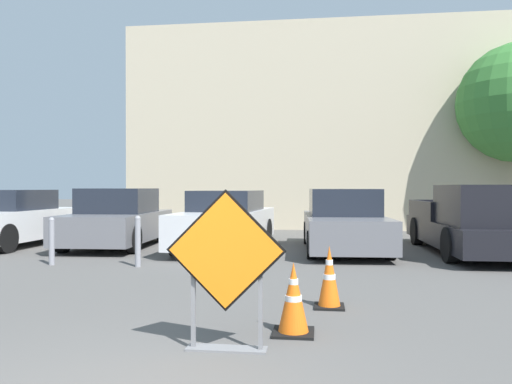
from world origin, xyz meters
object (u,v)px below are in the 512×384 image
(parked_car_third, at_px, (226,222))
(parked_car_fourth, at_px, (344,223))
(parked_car_second, at_px, (117,220))
(traffic_cone_nearest, at_px, (293,299))
(bollard_second, at_px, (52,240))
(road_closed_sign, at_px, (226,263))
(bollard_nearest, at_px, (138,240))
(traffic_cone_second, at_px, (329,277))
(pickup_truck, at_px, (474,224))
(parked_car_nearest, at_px, (8,220))

(parked_car_third, bearing_deg, parked_car_fourth, -174.56)
(parked_car_second, distance_m, parked_car_fourth, 5.82)
(traffic_cone_nearest, relative_size, bollard_second, 0.79)
(road_closed_sign, height_order, parked_car_third, road_closed_sign)
(parked_car_third, relative_size, bollard_nearest, 4.63)
(traffic_cone_second, bearing_deg, bollard_second, 152.33)
(pickup_truck, bearing_deg, parked_car_fourth, -9.76)
(bollard_nearest, height_order, bollard_second, bollard_nearest)
(traffic_cone_nearest, relative_size, parked_car_third, 0.16)
(pickup_truck, relative_size, bollard_nearest, 5.48)
(road_closed_sign, distance_m, bollard_nearest, 5.42)
(road_closed_sign, bearing_deg, parked_car_nearest, 133.95)
(traffic_cone_second, height_order, parked_car_second, parked_car_second)
(traffic_cone_nearest, height_order, traffic_cone_second, traffic_cone_second)
(parked_car_third, distance_m, pickup_truck, 5.84)
(parked_car_third, bearing_deg, traffic_cone_nearest, 110.09)
(road_closed_sign, relative_size, parked_car_second, 0.38)
(parked_car_second, bearing_deg, parked_car_nearest, 2.40)
(traffic_cone_second, distance_m, parked_car_second, 8.01)
(parked_car_fourth, bearing_deg, traffic_cone_nearest, 80.02)
(pickup_truck, bearing_deg, road_closed_sign, 58.05)
(traffic_cone_second, xyz_separation_m, parked_car_nearest, (-8.28, 5.69, 0.31))
(parked_car_third, height_order, pickup_truck, pickup_truck)
(road_closed_sign, relative_size, parked_car_third, 0.33)
(road_closed_sign, xyz_separation_m, bollard_second, (-4.44, 4.72, -0.33))
(parked_car_third, bearing_deg, road_closed_sign, 104.47)
(parked_car_nearest, bearing_deg, parked_car_fourth, -177.39)
(parked_car_nearest, distance_m, bollard_second, 4.02)
(parked_car_fourth, distance_m, bollard_second, 6.62)
(traffic_cone_nearest, xyz_separation_m, parked_car_nearest, (-7.88, 6.91, 0.33))
(parked_car_fourth, bearing_deg, parked_car_second, -3.88)
(parked_car_nearest, relative_size, bollard_second, 4.39)
(traffic_cone_second, bearing_deg, parked_car_third, 113.05)
(parked_car_second, distance_m, bollard_second, 3.09)
(road_closed_sign, relative_size, bollard_second, 1.61)
(traffic_cone_second, distance_m, parked_car_fourth, 5.89)
(parked_car_second, relative_size, bollard_second, 4.28)
(parked_car_third, distance_m, parked_car_fourth, 2.91)
(road_closed_sign, height_order, bollard_second, road_closed_sign)
(pickup_truck, bearing_deg, parked_car_nearest, -2.31)
(traffic_cone_nearest, xyz_separation_m, traffic_cone_second, (0.40, 1.22, 0.02))
(traffic_cone_nearest, bearing_deg, bollard_nearest, 128.65)
(parked_car_second, height_order, pickup_truck, pickup_truck)
(parked_car_fourth, relative_size, bollard_nearest, 4.72)
(traffic_cone_nearest, distance_m, parked_car_second, 8.72)
(pickup_truck, relative_size, bollard_second, 5.74)
(parked_car_nearest, bearing_deg, bollard_nearest, 149.97)
(traffic_cone_nearest, xyz_separation_m, bollard_nearest, (-3.25, 4.07, 0.16))
(parked_car_third, distance_m, bollard_second, 4.18)
(parked_car_fourth, bearing_deg, parked_car_nearest, -2.00)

